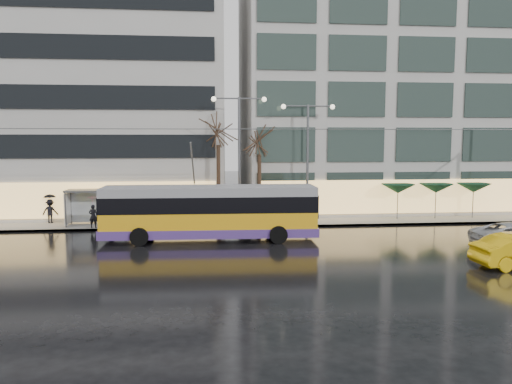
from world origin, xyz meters
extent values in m
plane|color=black|center=(0.00, 0.00, 0.00)|extent=(140.00, 140.00, 0.00)
cube|color=gray|center=(2.00, 14.00, 0.07)|extent=(80.00, 10.00, 0.15)
cube|color=slate|center=(2.00, 9.05, 0.07)|extent=(80.00, 0.10, 0.15)
cube|color=#ACAAA5|center=(-16.00, 19.00, 11.15)|extent=(34.00, 14.00, 22.00)
cube|color=#ACAAA5|center=(19.00, 19.00, 12.65)|extent=(32.00, 14.00, 25.00)
cube|color=#EBA614|center=(-0.20, 5.16, 1.12)|extent=(12.92, 3.03, 1.61)
cube|color=#513482|center=(-0.20, 5.16, 0.59)|extent=(12.96, 3.07, 0.54)
cube|color=black|center=(-0.20, 5.16, 2.30)|extent=(12.94, 3.05, 0.96)
cube|color=gray|center=(-0.20, 5.16, 3.05)|extent=(12.92, 3.03, 0.54)
cube|color=black|center=(6.26, 4.98, 2.14)|extent=(0.13, 2.46, 1.39)
cube|color=black|center=(-6.65, 5.33, 2.14)|extent=(0.13, 2.46, 1.39)
cylinder|color=black|center=(3.91, 6.38, 0.54)|extent=(1.08, 0.40, 1.07)
cylinder|color=black|center=(3.83, 3.71, 0.54)|extent=(1.08, 0.40, 1.07)
cylinder|color=black|center=(-4.23, 6.61, 0.54)|extent=(1.08, 0.40, 1.07)
cylinder|color=black|center=(-4.30, 3.93, 0.54)|extent=(1.08, 0.40, 1.07)
cylinder|color=#595B60|center=(-1.24, 6.20, 4.61)|extent=(0.17, 3.98, 2.82)
cylinder|color=#595B60|center=(-1.23, 6.74, 4.61)|extent=(0.17, 3.98, 2.82)
cylinder|color=#595B60|center=(1.00, 5.75, 6.80)|extent=(42.00, 0.04, 0.04)
cylinder|color=#595B60|center=(1.00, 6.25, 6.80)|extent=(42.00, 0.04, 0.04)
cube|color=#595B60|center=(-8.00, 10.50, 2.60)|extent=(4.20, 1.60, 0.12)
cube|color=silver|center=(-8.00, 11.20, 1.35)|extent=(4.00, 0.05, 2.20)
cube|color=white|center=(-10.05, 10.50, 1.35)|extent=(0.10, 1.40, 2.20)
cylinder|color=#595B60|center=(-10.00, 9.80, 1.35)|extent=(0.10, 0.10, 2.40)
cylinder|color=#595B60|center=(-10.00, 11.20, 1.35)|extent=(0.10, 0.10, 2.40)
cylinder|color=#595B60|center=(-6.00, 9.80, 1.35)|extent=(0.10, 0.10, 2.40)
cylinder|color=#595B60|center=(-6.00, 11.20, 1.35)|extent=(0.10, 0.10, 2.40)
cylinder|color=#595B60|center=(2.00, 10.80, 4.65)|extent=(0.18, 0.18, 9.00)
cylinder|color=#595B60|center=(1.10, 10.80, 9.05)|extent=(1.80, 0.10, 0.10)
cylinder|color=#595B60|center=(2.90, 10.80, 9.05)|extent=(1.80, 0.10, 0.10)
sphere|color=#FFF2CC|center=(0.20, 10.80, 9.00)|extent=(0.36, 0.36, 0.36)
sphere|color=#FFF2CC|center=(3.80, 10.80, 9.00)|extent=(0.36, 0.36, 0.36)
cylinder|color=#595B60|center=(7.00, 10.80, 4.40)|extent=(0.18, 0.18, 8.50)
cylinder|color=#595B60|center=(6.10, 10.80, 8.55)|extent=(1.80, 0.10, 0.10)
cylinder|color=#595B60|center=(7.90, 10.80, 8.55)|extent=(1.80, 0.10, 0.10)
sphere|color=#FFF2CC|center=(5.20, 10.80, 8.50)|extent=(0.36, 0.36, 0.36)
sphere|color=#FFF2CC|center=(8.80, 10.80, 8.50)|extent=(0.36, 0.36, 0.36)
cylinder|color=black|center=(0.50, 11.00, 2.95)|extent=(0.28, 0.28, 5.60)
cylinder|color=black|center=(3.50, 11.20, 2.60)|extent=(0.28, 0.28, 4.90)
cylinder|color=#595B60|center=(14.00, 11.00, 1.25)|extent=(0.06, 0.06, 2.20)
cone|color=#0F3A22|center=(14.00, 11.00, 2.45)|extent=(2.50, 2.50, 0.70)
cylinder|color=#595B60|center=(17.00, 11.00, 1.25)|extent=(0.06, 0.06, 2.20)
cone|color=#0F3A22|center=(17.00, 11.00, 2.45)|extent=(2.50, 2.50, 0.70)
cylinder|color=#595B60|center=(20.00, 11.00, 1.25)|extent=(0.06, 0.06, 2.20)
cone|color=#0F3A22|center=(20.00, 11.00, 2.45)|extent=(2.50, 2.50, 0.70)
imported|color=black|center=(-8.08, 9.40, 0.95)|extent=(0.59, 0.40, 1.60)
imported|color=#EF4FA3|center=(-8.08, 9.40, 1.90)|extent=(0.98, 1.00, 0.88)
imported|color=black|center=(-7.13, 10.04, 0.97)|extent=(1.00, 0.96, 1.63)
imported|color=black|center=(-11.60, 11.73, 1.01)|extent=(1.14, 0.70, 1.71)
imported|color=black|center=(-11.60, 11.73, 1.90)|extent=(0.87, 0.87, 0.72)
camera|label=1|loc=(-0.44, -25.10, 6.22)|focal=35.00mm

